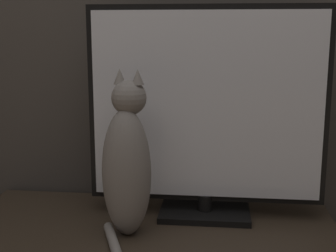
{
  "coord_description": "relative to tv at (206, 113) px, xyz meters",
  "views": [
    {
      "loc": [
        0.22,
        -0.46,
        1.01
      ],
      "look_at": [
        0.06,
        0.92,
        0.73
      ],
      "focal_mm": 50.0,
      "sensor_mm": 36.0,
      "label": 1
    }
  ],
  "objects": [
    {
      "name": "cat",
      "position": [
        -0.22,
        -0.17,
        -0.13
      ],
      "size": [
        0.17,
        0.29,
        0.49
      ],
      "rotation": [
        0.0,
        0.0,
        -0.24
      ],
      "color": "gray",
      "rests_on": "tv_stand"
    },
    {
      "name": "tv",
      "position": [
        0.0,
        0.0,
        0.0
      ],
      "size": [
        0.76,
        0.18,
        0.68
      ],
      "color": "black",
      "rests_on": "tv_stand"
    }
  ]
}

